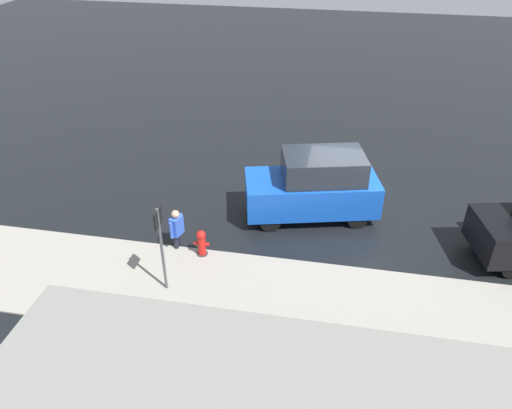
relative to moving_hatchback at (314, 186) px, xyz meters
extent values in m
plane|color=black|center=(-0.99, -0.26, -1.03)|extent=(60.00, 60.00, 0.00)
cube|color=gray|center=(-0.99, 3.94, -1.01)|extent=(24.00, 3.20, 0.04)
cube|color=blue|center=(0.09, 0.02, -0.23)|extent=(4.20, 2.61, 0.99)
cube|color=#1E232B|center=(-0.22, -0.06, 0.65)|extent=(2.64, 2.03, 0.77)
cylinder|color=black|center=(1.16, 1.03, -0.73)|extent=(0.64, 0.36, 0.60)
cylinder|color=black|center=(1.51, -0.35, -0.73)|extent=(0.64, 0.36, 0.60)
cylinder|color=black|center=(-1.34, 0.40, -0.73)|extent=(0.64, 0.36, 0.60)
cylinder|color=black|center=(-0.99, -0.99, -0.73)|extent=(0.64, 0.36, 0.60)
cylinder|color=black|center=(-4.98, 0.50, -0.73)|extent=(0.63, 0.34, 0.60)
cylinder|color=red|center=(2.79, 2.54, -0.72)|extent=(0.22, 0.22, 0.62)
sphere|color=red|center=(2.79, 2.54, -0.35)|extent=(0.26, 0.26, 0.26)
cylinder|color=red|center=(2.63, 2.54, -0.64)|extent=(0.10, 0.09, 0.09)
cylinder|color=red|center=(2.95, 2.54, -0.64)|extent=(0.10, 0.09, 0.09)
cylinder|color=#2D2D2D|center=(2.79, 2.54, -1.00)|extent=(0.31, 0.31, 0.06)
cube|color=blue|center=(3.54, 2.32, -0.30)|extent=(0.33, 0.41, 0.55)
sphere|color=tan|center=(3.54, 2.32, 0.08)|extent=(0.22, 0.22, 0.22)
cylinder|color=#1E1E2D|center=(3.51, 2.24, -0.80)|extent=(0.13, 0.13, 0.45)
cylinder|color=#1E1E2D|center=(3.57, 2.41, -0.80)|extent=(0.13, 0.13, 0.45)
cylinder|color=blue|center=(3.47, 2.09, -0.30)|extent=(0.09, 0.09, 0.50)
cylinder|color=blue|center=(3.61, 2.55, -0.30)|extent=(0.09, 0.09, 0.50)
cylinder|color=#B7BABF|center=(-4.24, 5.78, -0.50)|extent=(0.04, 0.04, 1.05)
cylinder|color=#B7BABF|center=(-2.27, 5.78, -0.50)|extent=(0.04, 0.04, 1.05)
cylinder|color=#B7BABF|center=(-0.31, 5.78, -0.50)|extent=(0.04, 0.04, 1.05)
cylinder|color=#B7BABF|center=(1.66, 5.78, -0.50)|extent=(0.04, 0.04, 1.05)
cylinder|color=#B7BABF|center=(-2.27, 5.78, -0.03)|extent=(7.86, 0.04, 0.04)
cylinder|color=#B7BABF|center=(-2.27, 5.78, -0.45)|extent=(7.86, 0.04, 0.04)
cylinder|color=#4C4C51|center=(3.29, 4.02, 0.17)|extent=(0.07, 0.07, 2.40)
cube|color=black|center=(3.29, 4.02, 1.12)|extent=(0.04, 0.44, 0.44)
camera|label=1|loc=(-0.65, 12.86, 7.53)|focal=35.00mm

